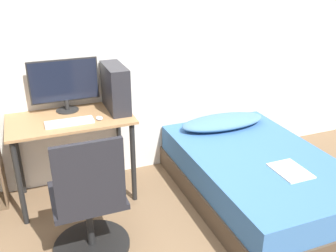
{
  "coord_description": "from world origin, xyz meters",
  "views": [
    {
      "loc": [
        -0.59,
        -1.85,
        1.97
      ],
      "look_at": [
        0.43,
        0.73,
        0.75
      ],
      "focal_mm": 40.0,
      "sensor_mm": 36.0,
      "label": 1
    }
  ],
  "objects_px": {
    "keyboard": "(69,122)",
    "office_chair": "(90,210)",
    "monitor": "(64,83)",
    "bed": "(257,177)",
    "pc_tower": "(115,88)"
  },
  "relations": [
    {
      "from": "pc_tower",
      "to": "bed",
      "type": "bearing_deg",
      "value": -31.97
    },
    {
      "from": "office_chair",
      "to": "keyboard",
      "type": "xyz_separation_m",
      "value": [
        -0.0,
        0.67,
        0.41
      ]
    },
    {
      "from": "keyboard",
      "to": "office_chair",
      "type": "bearing_deg",
      "value": -89.62
    },
    {
      "from": "monitor",
      "to": "pc_tower",
      "type": "xyz_separation_m",
      "value": [
        0.41,
        -0.13,
        -0.05
      ]
    },
    {
      "from": "monitor",
      "to": "keyboard",
      "type": "relative_size",
      "value": 1.51
    },
    {
      "from": "bed",
      "to": "keyboard",
      "type": "height_order",
      "value": "keyboard"
    },
    {
      "from": "office_chair",
      "to": "monitor",
      "type": "distance_m",
      "value": 1.16
    },
    {
      "from": "office_chair",
      "to": "pc_tower",
      "type": "xyz_separation_m",
      "value": [
        0.43,
        0.84,
        0.6
      ]
    },
    {
      "from": "bed",
      "to": "keyboard",
      "type": "relative_size",
      "value": 4.72
    },
    {
      "from": "office_chair",
      "to": "monitor",
      "type": "xyz_separation_m",
      "value": [
        0.02,
        0.96,
        0.65
      ]
    },
    {
      "from": "monitor",
      "to": "pc_tower",
      "type": "relative_size",
      "value": 1.34
    },
    {
      "from": "keyboard",
      "to": "pc_tower",
      "type": "bearing_deg",
      "value": 21.48
    },
    {
      "from": "pc_tower",
      "to": "monitor",
      "type": "bearing_deg",
      "value": 162.78
    },
    {
      "from": "office_chair",
      "to": "bed",
      "type": "relative_size",
      "value": 0.54
    },
    {
      "from": "monitor",
      "to": "keyboard",
      "type": "bearing_deg",
      "value": -94.56
    }
  ]
}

